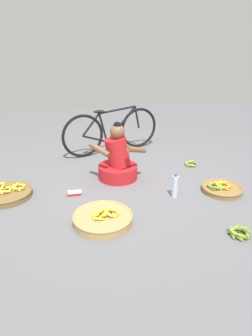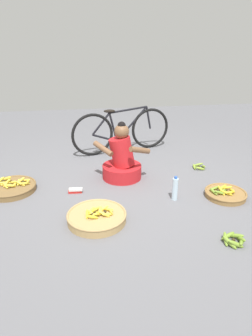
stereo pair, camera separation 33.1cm
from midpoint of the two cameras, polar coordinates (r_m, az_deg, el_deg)
The scene contains 10 objects.
ground_plane at distance 3.64m, azimuth 2.09°, elevation -3.92°, with size 10.00×10.00×0.00m, color slate.
vendor_woman_front at distance 3.81m, azimuth 1.66°, elevation 1.38°, with size 0.72×0.54×0.77m.
bicycle_leaning at distance 4.78m, azimuth 1.26°, elevation 7.35°, with size 1.67×0.42×0.73m.
banana_basket_near_vendor at distance 2.95m, azimuth -2.54°, elevation -9.65°, with size 0.60×0.60×0.15m.
banana_basket_near_bicycle at distance 3.65m, azimuth 21.48°, elevation -4.78°, with size 0.48×0.48×0.14m.
banana_basket_mid_right at distance 3.74m, azimuth -19.38°, elevation -3.68°, with size 0.60×0.60×0.15m.
loose_bananas_mid_left at distance 2.90m, azimuth 23.69°, elevation -12.92°, with size 0.23×0.23×0.10m.
loose_bananas_back_center at distance 4.36m, azimuth 16.32°, elevation 0.23°, with size 0.19×0.20×0.08m.
water_bottle at distance 3.38m, azimuth 12.42°, elevation -4.10°, with size 0.07×0.07×0.29m.
packet_carton_stack at distance 3.52m, azimuth -7.30°, elevation -4.49°, with size 0.17×0.07×0.06m.
Camera 2 is at (-0.51, -3.21, 1.64)m, focal length 30.93 mm.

